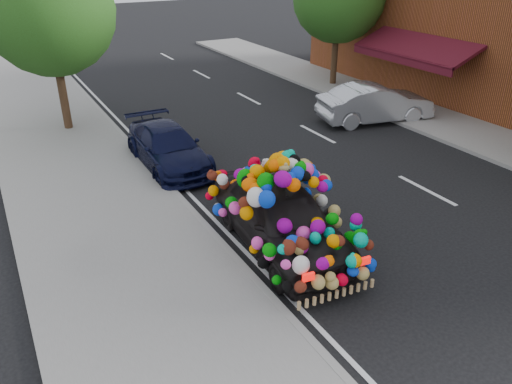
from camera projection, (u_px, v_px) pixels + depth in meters
ground at (315, 223)px, 11.69m from camera, size 100.00×100.00×0.00m
sidewalk at (135, 274)px, 9.79m from camera, size 4.00×60.00×0.12m
kerb at (225, 248)px, 10.64m from camera, size 0.15×60.00×0.13m
footpath_far at (457, 128)px, 17.56m from camera, size 3.00×40.00×0.12m
lane_markings at (426, 190)px, 13.25m from camera, size 6.00×50.00×0.01m
tree_near_sidewalk at (48, 9)px, 15.67m from camera, size 4.20×4.20×6.13m
plush_art_car at (282, 202)px, 10.34m from camera, size 2.41×4.60×2.10m
navy_sedan at (168, 147)px, 14.46m from camera, size 1.66×4.03×1.17m
silver_hatchback at (375, 103)px, 18.05m from camera, size 4.38×2.31×1.37m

